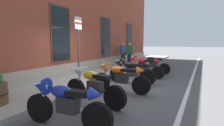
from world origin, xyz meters
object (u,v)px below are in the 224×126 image
object	(u,v)px
motorcycle_yellow_naked	(93,87)
pedestrian_striped_shirt	(129,53)
motorcycle_black_naked	(152,65)
motorcycle_black_sport	(130,70)
motorcycle_orange_sport	(118,76)
pedestrian_blue_top	(123,52)
parking_sign	(78,41)
motorcycle_red_sport	(143,66)
motorcycle_blue_sport	(63,101)

from	to	relation	value
motorcycle_yellow_naked	pedestrian_striped_shirt	distance (m)	7.61
motorcycle_black_naked	pedestrian_striped_shirt	world-z (taller)	pedestrian_striped_shirt
motorcycle_black_sport	motorcycle_orange_sport	bearing A→B (deg)	-174.52
pedestrian_blue_top	motorcycle_black_naked	bearing A→B (deg)	-128.03
motorcycle_yellow_naked	parking_sign	size ratio (longest dim) A/B	0.81
motorcycle_red_sport	parking_sign	distance (m)	3.66
pedestrian_striped_shirt	motorcycle_orange_sport	bearing A→B (deg)	-161.47
pedestrian_striped_shirt	parking_sign	xyz separation A→B (m)	(-6.17, -0.48, 0.74)
motorcycle_black_sport	motorcycle_yellow_naked	bearing A→B (deg)	-178.61
motorcycle_black_sport	pedestrian_striped_shirt	distance (m)	4.87
motorcycle_black_naked	motorcycle_blue_sport	bearing A→B (deg)	-179.52
motorcycle_black_sport	motorcycle_blue_sport	bearing A→B (deg)	-176.48
motorcycle_orange_sport	motorcycle_black_naked	world-z (taller)	motorcycle_orange_sport
motorcycle_black_sport	motorcycle_black_naked	xyz separation A→B (m)	(2.91, -0.20, -0.08)
pedestrian_striped_shirt	parking_sign	size ratio (longest dim) A/B	0.63
motorcycle_black_sport	pedestrian_striped_shirt	world-z (taller)	pedestrian_striped_shirt
motorcycle_black_naked	pedestrian_striped_shirt	bearing A→B (deg)	52.34
pedestrian_blue_top	motorcycle_yellow_naked	bearing A→B (deg)	-161.55
motorcycle_orange_sport	motorcycle_yellow_naked	bearing A→B (deg)	177.45
motorcycle_blue_sport	motorcycle_red_sport	distance (m)	5.73
parking_sign	pedestrian_blue_top	bearing A→B (deg)	10.29
parking_sign	motorcycle_black_naked	bearing A→B (deg)	-18.73
motorcycle_red_sport	parking_sign	world-z (taller)	parking_sign
motorcycle_orange_sport	parking_sign	world-z (taller)	parking_sign
motorcycle_yellow_naked	pedestrian_striped_shirt	size ratio (longest dim) A/B	1.29
motorcycle_blue_sport	motorcycle_black_sport	world-z (taller)	motorcycle_black_sport
motorcycle_yellow_naked	parking_sign	distance (m)	2.24
parking_sign	motorcycle_orange_sport	bearing A→B (deg)	-79.55
motorcycle_red_sport	motorcycle_black_naked	size ratio (longest dim) A/B	1.02
motorcycle_yellow_naked	parking_sign	world-z (taller)	parking_sign
motorcycle_yellow_naked	motorcycle_blue_sport	bearing A→B (deg)	-172.13
motorcycle_orange_sport	pedestrian_blue_top	size ratio (longest dim) A/B	1.34
pedestrian_striped_shirt	parking_sign	bearing A→B (deg)	-175.51
motorcycle_yellow_naked	motorcycle_orange_sport	distance (m)	1.46
motorcycle_blue_sport	pedestrian_blue_top	size ratio (longest dim) A/B	1.29
motorcycle_yellow_naked	motorcycle_orange_sport	world-z (taller)	motorcycle_orange_sport
pedestrian_blue_top	motorcycle_blue_sport	bearing A→B (deg)	-163.06
motorcycle_black_sport	parking_sign	bearing A→B (deg)	141.04
motorcycle_blue_sport	motorcycle_orange_sport	distance (m)	2.85
motorcycle_blue_sport	motorcycle_black_naked	size ratio (longest dim) A/B	1.02
motorcycle_red_sport	parking_sign	xyz separation A→B (m)	(-3.16, 1.45, 1.17)
motorcycle_red_sport	parking_sign	size ratio (longest dim) A/B	0.80
pedestrian_striped_shirt	motorcycle_yellow_naked	bearing A→B (deg)	-165.44
motorcycle_blue_sport	parking_sign	distance (m)	3.27
motorcycle_black_naked	pedestrian_striped_shirt	distance (m)	2.63
motorcycle_orange_sport	motorcycle_black_sport	size ratio (longest dim) A/B	1.01
motorcycle_orange_sport	motorcycle_red_sport	distance (m)	2.88
pedestrian_striped_shirt	parking_sign	world-z (taller)	parking_sign
motorcycle_red_sport	pedestrian_blue_top	xyz separation A→B (m)	(3.61, 2.67, 0.42)
motorcycle_blue_sport	motorcycle_red_sport	bearing A→B (deg)	1.72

